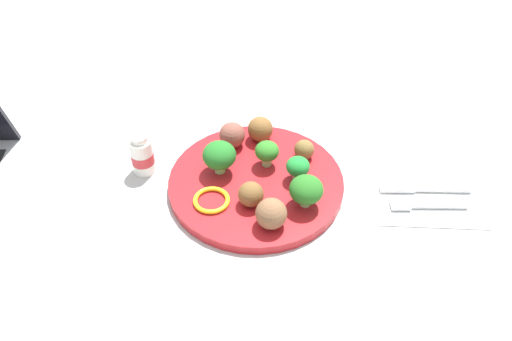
% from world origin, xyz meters
% --- Properties ---
extents(ground_plane, '(4.00, 4.00, 0.00)m').
position_xyz_m(ground_plane, '(0.00, 0.00, 0.00)').
color(ground_plane, '#B2B2AD').
extents(plate, '(0.28, 0.28, 0.02)m').
position_xyz_m(plate, '(0.00, 0.00, 0.01)').
color(plate, red).
rests_on(plate, ground_plane).
extents(broccoli_floret_back_left, '(0.05, 0.05, 0.05)m').
position_xyz_m(broccoli_floret_back_left, '(-0.07, 0.06, 0.05)').
color(broccoli_floret_back_left, '#A3C779').
rests_on(broccoli_floret_back_left, plate).
extents(broccoli_floret_mid_left, '(0.04, 0.04, 0.04)m').
position_xyz_m(broccoli_floret_mid_left, '(-0.07, -0.00, 0.04)').
color(broccoli_floret_mid_left, '#A1BB83').
rests_on(broccoli_floret_mid_left, plate).
extents(broccoli_floret_far_rim, '(0.04, 0.04, 0.04)m').
position_xyz_m(broccoli_floret_far_rim, '(-0.02, -0.04, 0.04)').
color(broccoli_floret_far_rim, '#9BC174').
rests_on(broccoli_floret_far_rim, plate).
extents(broccoli_floret_center, '(0.05, 0.05, 0.06)m').
position_xyz_m(broccoli_floret_center, '(0.06, -0.02, 0.05)').
color(broccoli_floret_center, '#91CE6F').
rests_on(broccoli_floret_center, plate).
extents(meatball_front_left, '(0.04, 0.04, 0.04)m').
position_xyz_m(meatball_front_left, '(0.04, -0.09, 0.04)').
color(meatball_front_left, brown).
rests_on(meatball_front_left, plate).
extents(meatball_front_right, '(0.04, 0.04, 0.04)m').
position_xyz_m(meatball_front_right, '(0.01, 0.05, 0.04)').
color(meatball_front_right, brown).
rests_on(meatball_front_right, plate).
extents(meatball_mid_right, '(0.04, 0.04, 0.04)m').
position_xyz_m(meatball_mid_right, '(-0.01, -0.10, 0.04)').
color(meatball_mid_right, brown).
rests_on(meatball_mid_right, plate).
extents(meatball_back_right, '(0.05, 0.05, 0.05)m').
position_xyz_m(meatball_back_right, '(-0.02, 0.10, 0.04)').
color(meatball_back_right, brown).
rests_on(meatball_back_right, plate).
extents(meatball_far_rim, '(0.03, 0.03, 0.03)m').
position_xyz_m(meatball_far_rim, '(-0.08, -0.05, 0.03)').
color(meatball_far_rim, brown).
rests_on(meatball_far_rim, plate).
extents(pepper_ring_far_rim, '(0.06, 0.06, 0.01)m').
position_xyz_m(pepper_ring_far_rim, '(0.07, 0.05, 0.02)').
color(pepper_ring_far_rim, yellow).
rests_on(pepper_ring_far_rim, plate).
extents(napkin, '(0.18, 0.13, 0.01)m').
position_xyz_m(napkin, '(-0.27, 0.04, 0.00)').
color(napkin, white).
rests_on(napkin, ground_plane).
extents(fork, '(0.12, 0.02, 0.01)m').
position_xyz_m(fork, '(-0.26, 0.06, 0.01)').
color(fork, silver).
rests_on(fork, napkin).
extents(knife, '(0.15, 0.02, 0.01)m').
position_xyz_m(knife, '(-0.26, 0.02, 0.01)').
color(knife, silver).
rests_on(knife, napkin).
extents(yogurt_bottle, '(0.04, 0.04, 0.07)m').
position_xyz_m(yogurt_bottle, '(0.18, -0.05, 0.03)').
color(yogurt_bottle, white).
rests_on(yogurt_bottle, ground_plane).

